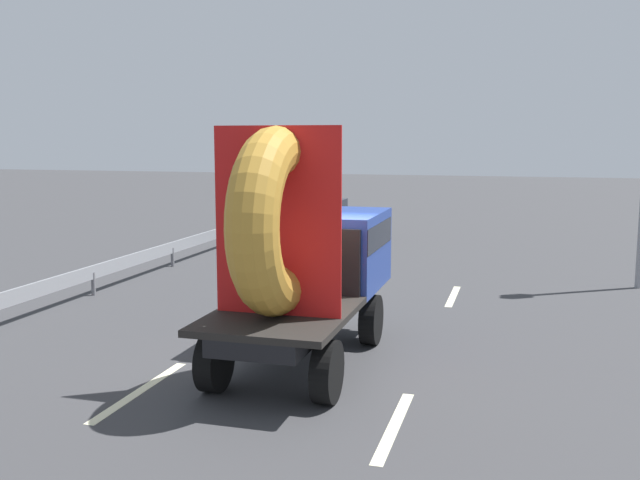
# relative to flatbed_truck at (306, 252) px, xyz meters

# --- Properties ---
(ground_plane) EXTENTS (120.00, 120.00, 0.00)m
(ground_plane) POSITION_rel_flatbed_truck_xyz_m (-0.20, -0.16, -1.82)
(ground_plane) COLOR #38383A
(flatbed_truck) EXTENTS (2.02, 5.06, 3.84)m
(flatbed_truck) POSITION_rel_flatbed_truck_xyz_m (0.00, 0.00, 0.00)
(flatbed_truck) COLOR black
(flatbed_truck) RESTS_ON ground_plane
(distant_sedan) EXTENTS (1.85, 4.31, 1.41)m
(distant_sedan) POSITION_rel_flatbed_truck_xyz_m (-3.80, 13.96, -1.07)
(distant_sedan) COLOR black
(distant_sedan) RESTS_ON ground_plane
(guardrail) EXTENTS (0.10, 15.81, 0.71)m
(guardrail) POSITION_rel_flatbed_truck_xyz_m (-6.24, 5.30, -1.29)
(guardrail) COLOR gray
(guardrail) RESTS_ON ground_plane
(lane_dash_left_near) EXTENTS (0.16, 2.62, 0.01)m
(lane_dash_left_near) POSITION_rel_flatbed_truck_xyz_m (-1.90, -2.10, -1.82)
(lane_dash_left_near) COLOR beige
(lane_dash_left_near) RESTS_ON ground_plane
(lane_dash_left_far) EXTENTS (0.16, 2.56, 0.01)m
(lane_dash_left_far) POSITION_rel_flatbed_truck_xyz_m (-1.90, 5.95, -1.82)
(lane_dash_left_far) COLOR beige
(lane_dash_left_far) RESTS_ON ground_plane
(lane_dash_right_near) EXTENTS (0.16, 2.37, 0.01)m
(lane_dash_right_near) POSITION_rel_flatbed_truck_xyz_m (1.90, -2.36, -1.82)
(lane_dash_right_near) COLOR beige
(lane_dash_right_near) RESTS_ON ground_plane
(lane_dash_right_far) EXTENTS (0.16, 2.25, 0.01)m
(lane_dash_right_far) POSITION_rel_flatbed_truck_xyz_m (1.90, 5.51, -1.82)
(lane_dash_right_far) COLOR beige
(lane_dash_right_far) RESTS_ON ground_plane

